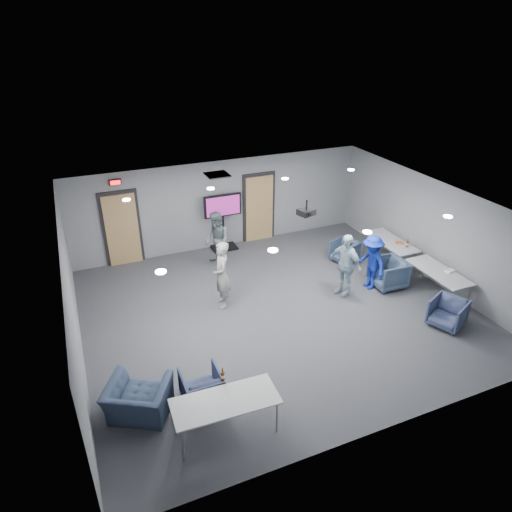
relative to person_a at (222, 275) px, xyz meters
name	(u,v)px	position (x,y,z in m)	size (l,w,h in m)	color
floor	(277,311)	(1.14, -0.75, -0.86)	(9.00, 9.00, 0.00)	#3C3D44
ceiling	(280,207)	(1.14, -0.75, 1.84)	(9.00, 9.00, 0.00)	white
wall_back	(222,204)	(1.14, 3.25, 0.49)	(9.00, 0.02, 2.70)	gray
wall_front	(386,372)	(1.14, -4.75, 0.49)	(9.00, 0.02, 2.70)	gray
wall_left	(72,304)	(-3.36, -0.75, 0.49)	(0.02, 8.00, 2.70)	gray
wall_right	(432,231)	(5.64, -0.75, 0.49)	(0.02, 8.00, 2.70)	gray
door_left	(122,229)	(-1.86, 3.20, 0.21)	(1.06, 0.17, 2.24)	black
door_right	(259,208)	(2.34, 3.20, 0.21)	(1.06, 0.17, 2.24)	black
exit_sign	(115,182)	(-1.86, 3.18, 1.59)	(0.32, 0.08, 0.16)	black
hvac_diffuser	(217,175)	(0.64, 2.05, 1.83)	(0.60, 0.60, 0.03)	black
downlights	(280,208)	(1.14, -0.75, 1.83)	(6.18, 3.78, 0.02)	white
person_a	(222,275)	(0.00, 0.00, 0.00)	(0.62, 0.41, 1.71)	gray
person_b	(217,240)	(0.54, 1.99, -0.04)	(0.80, 0.62, 1.64)	slate
person_c	(345,265)	(3.05, -0.67, -0.03)	(0.97, 0.41, 1.66)	#A7C3D7
person_d	(371,262)	(3.84, -0.69, -0.11)	(0.96, 0.55, 1.49)	#182DA0
chair_right_a	(344,251)	(4.05, 0.84, -0.54)	(0.67, 0.69, 0.63)	#35465C
chair_right_b	(388,273)	(4.33, -0.82, -0.47)	(0.82, 0.84, 0.77)	#3D516A
chair_right_c	(447,313)	(4.49, -2.79, -0.52)	(0.72, 0.74, 0.67)	#3B4567
chair_front_a	(202,387)	(-1.41, -2.89, -0.52)	(0.71, 0.73, 0.67)	#353D5B
chair_front_b	(139,400)	(-2.52, -2.77, -0.51)	(1.06, 0.93, 0.69)	#323F57
table_right_a	(391,242)	(5.14, 0.19, -0.17)	(0.72, 1.74, 0.73)	#BCBEC1
table_right_b	(439,273)	(5.14, -1.71, -0.17)	(0.72, 1.72, 0.73)	#BCBEC1
table_front_left	(225,403)	(-1.24, -3.75, -0.17)	(1.81, 0.81, 0.73)	#BCBEC1
bottle_front	(223,376)	(-1.12, -3.29, -0.02)	(0.07, 0.07, 0.28)	#54280E
bottle_right	(407,244)	(5.30, -0.29, -0.03)	(0.07, 0.07, 0.25)	#54280E
snack_box	(399,243)	(5.24, -0.03, -0.10)	(0.20, 0.14, 0.05)	#C35A30
wrapper	(450,271)	(5.37, -1.84, -0.10)	(0.22, 0.15, 0.05)	white
tv_stand	(223,219)	(1.08, 2.99, 0.14)	(1.14, 0.54, 1.75)	black
projector	(306,212)	(1.91, -0.57, 1.55)	(0.43, 0.39, 0.36)	black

